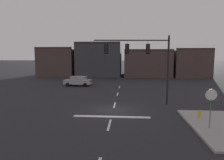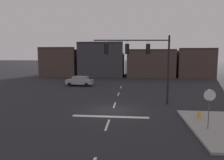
# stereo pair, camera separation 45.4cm
# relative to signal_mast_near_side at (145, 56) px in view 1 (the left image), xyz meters

# --- Properties ---
(ground_plane) EXTENTS (400.00, 400.00, 0.00)m
(ground_plane) POSITION_rel_signal_mast_near_side_xyz_m (-3.01, -2.70, -4.98)
(ground_plane) COLOR #232328
(stop_bar_paint) EXTENTS (6.40, 0.50, 0.01)m
(stop_bar_paint) POSITION_rel_signal_mast_near_side_xyz_m (-3.01, -4.70, -4.97)
(stop_bar_paint) COLOR silver
(stop_bar_paint) RESTS_ON ground
(lane_centreline) EXTENTS (0.16, 26.40, 0.01)m
(lane_centreline) POSITION_rel_signal_mast_near_side_xyz_m (-3.01, -0.70, -4.97)
(lane_centreline) COLOR silver
(lane_centreline) RESTS_ON ground
(signal_mast_near_side) EXTENTS (7.69, 0.87, 7.10)m
(signal_mast_near_side) POSITION_rel_signal_mast_near_side_xyz_m (0.00, 0.00, 0.00)
(signal_mast_near_side) COLOR black
(signal_mast_near_side) RESTS_ON ground
(stop_sign) EXTENTS (0.76, 0.64, 2.83)m
(stop_sign) POSITION_rel_signal_mast_near_side_xyz_m (3.85, -7.26, -2.83)
(stop_sign) COLOR #56565B
(stop_sign) RESTS_ON ground
(car_lot_nearside) EXTENTS (4.52, 2.08, 1.61)m
(car_lot_nearside) POSITION_rel_signal_mast_near_side_xyz_m (-9.98, 12.03, -4.12)
(car_lot_nearside) COLOR #9EA0A5
(car_lot_nearside) RESTS_ON ground
(fire_hydrant) EXTENTS (0.40, 0.30, 0.75)m
(fire_hydrant) POSITION_rel_signal_mast_near_side_xyz_m (4.01, -4.89, -4.65)
(fire_hydrant) COLOR gold
(fire_hydrant) RESTS_ON ground
(building_row) EXTENTS (40.55, 11.92, 8.21)m
(building_row) POSITION_rel_signal_mast_near_side_xyz_m (-3.26, 30.62, -1.59)
(building_row) COLOR #473833
(building_row) RESTS_ON ground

